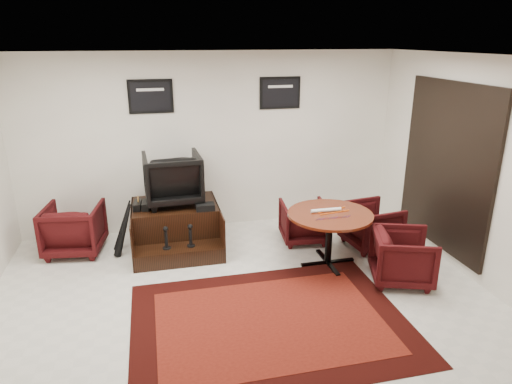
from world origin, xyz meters
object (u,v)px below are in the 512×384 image
Objects in this scene: table_chair_window at (372,223)px; meeting_table at (330,219)px; shine_podium at (176,227)px; shine_chair at (173,176)px; table_chair_corner at (403,255)px; armchair_side at (74,226)px; table_chair_back at (304,220)px.

meeting_table is at bearing 107.64° from table_chair_window.
shine_chair reaches higher than shine_podium.
shine_chair reaches higher than meeting_table.
shine_podium is 0.78m from shine_chair.
shine_podium is at bearing 76.42° from table_chair_corner.
armchair_side is at bearing -2.45° from shine_chair.
shine_chair is 1.59m from armchair_side.
meeting_table is 1.56× the size of table_chair_window.
table_chair_window is (0.84, 0.39, -0.29)m from meeting_table.
table_chair_back is at bearing 47.82° from table_chair_corner.
armchair_side is at bearing 161.03° from meeting_table.
armchair_side is 3.65m from meeting_table.
armchair_side is 4.36m from table_chair_window.
armchair_side is (-1.45, -0.01, -0.66)m from shine_chair.
armchair_side reaches higher than table_chair_corner.
meeting_table is 0.87m from table_chair_back.
armchair_side is at bearing 174.85° from shine_podium.
shine_podium is 1.55× the size of shine_chair.
shine_chair is 1.14× the size of table_chair_window.
armchair_side is at bearing 72.12° from table_chair_window.
meeting_table is 1.03m from table_chair_corner.
table_chair_corner reaches higher than shine_podium.
meeting_table is at bearing 102.38° from table_chair_back.
shine_chair is 0.73× the size of meeting_table.
armchair_side is at bearing -0.31° from table_chair_back.
shine_podium is 1.46m from armchair_side.
shine_podium is 1.88× the size of table_chair_back.
shine_podium is at bearing -176.95° from armchair_side.
shine_chair is 1.12× the size of table_chair_corner.
table_chair_window is 0.99× the size of table_chair_corner.
table_chair_back is (1.91, -0.38, -0.72)m from shine_chair.
table_chair_window is 1.06m from table_chair_corner.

